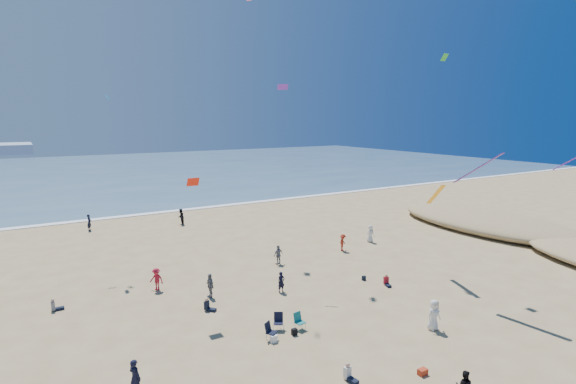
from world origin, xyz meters
TOP-DOWN VIEW (x-y plane):
  - ocean at (0.00, 95.00)m, footprint 220.00×100.00m
  - surf_line at (0.00, 45.00)m, footprint 220.00×1.20m
  - standing_flyers at (3.86, 15.24)m, footprint 36.51×41.44m
  - seated_group at (2.85, 7.94)m, footprint 22.03×26.66m
  - chair_cluster at (2.09, 8.63)m, footprint 2.76×1.62m
  - white_tote at (1.09, 7.99)m, footprint 0.35×0.20m
  - black_backpack at (2.49, 8.12)m, footprint 0.30×0.22m
  - cooler at (5.61, 1.58)m, footprint 0.45×0.30m
  - navy_bag at (11.56, 12.71)m, footprint 0.28×0.18m
  - kites_aloft at (8.91, 11.85)m, footprint 39.18×39.79m

SIDE VIEW (x-z plane):
  - ocean at x=0.00m, z-range 0.00..0.06m
  - surf_line at x=0.00m, z-range 0.00..0.08m
  - cooler at x=5.61m, z-range 0.00..0.30m
  - navy_bag at x=11.56m, z-range 0.00..0.34m
  - black_backpack at x=2.49m, z-range 0.00..0.38m
  - white_tote at x=1.09m, z-range 0.00..0.40m
  - seated_group at x=2.85m, z-range 0.00..0.84m
  - chair_cluster at x=2.09m, z-range 0.00..1.00m
  - standing_flyers at x=3.86m, z-range -0.10..1.79m
  - kites_aloft at x=8.91m, z-range -0.33..29.65m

